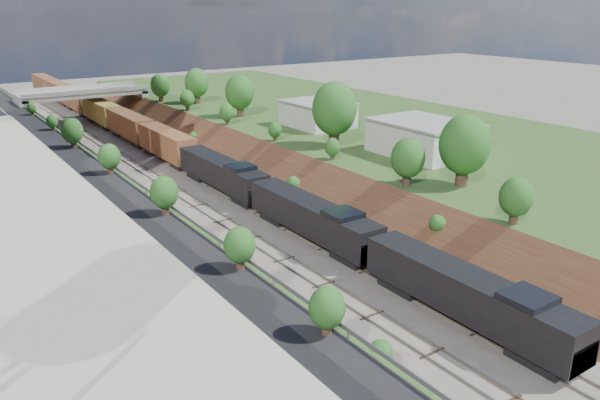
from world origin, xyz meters
The scene contains 13 objects.
platform_right centered at (33.00, 60.00, 2.50)m, with size 44.00×180.00×5.00m, color #325221.
embankment_left centered at (-11.00, 60.00, 0.00)m, with size 7.07×180.00×7.07m, color brown.
embankment_right centered at (11.00, 60.00, 0.00)m, with size 7.07×180.00×7.07m, color brown.
rail_left_track centered at (-2.60, 60.00, 0.09)m, with size 1.58×180.00×0.18m, color gray.
rail_right_track centered at (2.60, 60.00, 0.09)m, with size 1.58×180.00×0.18m, color gray.
road centered at (-15.50, 60.00, 5.05)m, with size 8.00×180.00×0.10m, color black.
guardrail centered at (-11.40, 59.80, 5.55)m, with size 0.10×171.00×0.70m.
overpass centered at (0.00, 122.00, 4.92)m, with size 24.50×8.30×7.40m.
white_building_near centered at (23.50, 52.00, 7.00)m, with size 9.00×12.00×4.00m, color silver.
white_building_far centered at (23.00, 74.00, 6.80)m, with size 8.00×10.00×3.60m, color silver.
tree_right_large centered at (17.00, 40.00, 9.38)m, with size 5.25×5.25×7.61m.
tree_left_crest centered at (-11.80, 20.00, 7.04)m, with size 2.45×2.45×3.55m.
freight_train centered at (2.60, 101.00, 2.70)m, with size 3.20×162.48×4.74m.
Camera 1 is at (-30.15, 1.03, 23.28)m, focal length 35.00 mm.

